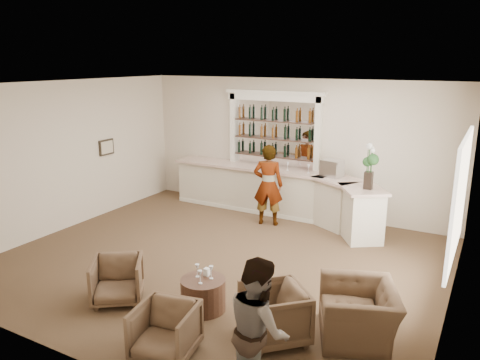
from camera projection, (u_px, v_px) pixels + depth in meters
name	position (u px, v px, depth m)	size (l,w,h in m)	color
ground	(220.00, 260.00, 8.95)	(8.00, 8.00, 0.00)	brown
room_shell	(246.00, 135.00, 8.89)	(8.04, 7.02, 3.32)	beige
bar_counter	(278.00, 193.00, 11.42)	(5.72, 1.80, 1.14)	silver
back_bar_alcove	(274.00, 130.00, 11.56)	(2.64, 0.25, 3.00)	white
cocktail_table	(203.00, 294.00, 7.15)	(0.69, 0.69, 0.50)	#4B2C20
sommelier	(268.00, 185.00, 10.71)	(0.69, 0.45, 1.88)	gray
guest	(259.00, 329.00, 5.17)	(0.82, 0.64, 1.69)	gray
armchair_left	(117.00, 280.00, 7.37)	(0.76, 0.78, 0.71)	brown
armchair_center	(165.00, 331.00, 6.00)	(0.75, 0.77, 0.70)	brown
armchair_right	(274.00, 314.00, 6.34)	(0.83, 0.85, 0.77)	brown
armchair_far	(358.00, 312.00, 6.40)	(1.14, 1.00, 0.74)	brown
espresso_machine	(332.00, 168.00, 10.61)	(0.44, 0.37, 0.39)	silver
flower_vase	(370.00, 163.00, 9.52)	(0.25, 0.25, 0.95)	black
wine_glass_bar_left	(309.00, 169.00, 10.97)	(0.07, 0.07, 0.21)	white
wine_glass_bar_right	(288.00, 166.00, 11.23)	(0.07, 0.07, 0.21)	white
wine_glass_tbl_a	(197.00, 271.00, 7.14)	(0.07, 0.07, 0.21)	white
wine_glass_tbl_b	(211.00, 272.00, 7.08)	(0.07, 0.07, 0.21)	white
wine_glass_tbl_c	(200.00, 277.00, 6.93)	(0.07, 0.07, 0.21)	white
napkin_holder	(207.00, 272.00, 7.20)	(0.08, 0.08, 0.12)	white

